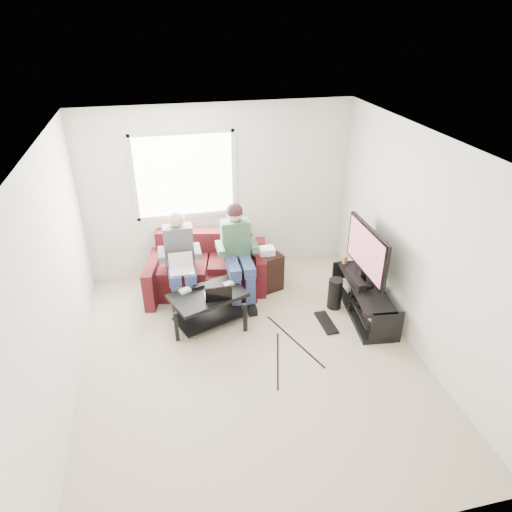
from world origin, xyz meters
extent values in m
plane|color=beige|center=(0.00, 0.00, 0.00)|extent=(4.50, 4.50, 0.00)
plane|color=white|center=(0.00, 0.00, 2.60)|extent=(4.50, 4.50, 0.00)
plane|color=silver|center=(0.00, 2.25, 1.30)|extent=(4.50, 0.00, 4.50)
plane|color=silver|center=(0.00, -2.25, 1.30)|extent=(4.50, 0.00, 4.50)
plane|color=silver|center=(-2.00, 0.00, 1.30)|extent=(0.00, 4.50, 4.50)
plane|color=silver|center=(2.00, 0.00, 1.30)|extent=(0.00, 4.50, 4.50)
cube|color=white|center=(-0.50, 2.24, 1.60)|extent=(1.40, 0.01, 1.20)
cube|color=silver|center=(-0.50, 2.23, 1.60)|extent=(1.48, 0.04, 1.28)
cube|color=#4F1318|center=(-0.30, 1.64, 0.20)|extent=(1.56, 1.05, 0.40)
cube|color=#4F1318|center=(-0.30, 1.97, 0.61)|extent=(1.44, 0.49, 0.41)
cube|color=#4F1318|center=(-1.09, 1.64, 0.29)|extent=(0.33, 0.88, 0.58)
cube|color=#4F1318|center=(0.49, 1.64, 0.29)|extent=(0.33, 0.88, 0.58)
cube|color=#4F1318|center=(-0.65, 1.62, 0.45)|extent=(0.79, 0.77, 0.10)
cube|color=#4F1318|center=(0.06, 1.62, 0.45)|extent=(0.79, 0.77, 0.10)
cube|color=navy|center=(-0.80, 1.22, 0.57)|extent=(0.16, 0.45, 0.14)
cube|color=navy|center=(-0.60, 1.22, 0.57)|extent=(0.16, 0.45, 0.14)
cube|color=navy|center=(-0.80, 1.04, 0.25)|extent=(0.13, 0.13, 0.50)
cube|color=navy|center=(-0.60, 1.04, 0.25)|extent=(0.13, 0.13, 0.50)
cube|color=#545559|center=(-0.70, 1.55, 0.85)|extent=(0.40, 0.22, 0.55)
sphere|color=#DFAD8B|center=(-0.70, 1.57, 1.22)|extent=(0.22, 0.22, 0.22)
cube|color=navy|center=(0.00, 1.22, 0.57)|extent=(0.16, 0.45, 0.14)
cube|color=navy|center=(0.20, 1.22, 0.57)|extent=(0.16, 0.45, 0.14)
cube|color=navy|center=(0.00, 1.04, 0.25)|extent=(0.13, 0.13, 0.50)
cube|color=navy|center=(0.20, 1.04, 0.25)|extent=(0.13, 0.13, 0.50)
cube|color=#494B4B|center=(0.10, 1.55, 0.85)|extent=(0.40, 0.22, 0.55)
sphere|color=#DFAD8B|center=(0.10, 1.57, 1.22)|extent=(0.22, 0.22, 0.22)
sphere|color=black|center=(0.10, 1.57, 1.26)|extent=(0.23, 0.23, 0.23)
cube|color=black|center=(-0.41, 0.80, 0.45)|extent=(1.09, 0.88, 0.05)
cube|color=black|center=(-0.41, 0.80, 0.10)|extent=(0.98, 0.77, 0.02)
cube|color=black|center=(-0.85, 0.55, 0.21)|extent=(0.05, 0.05, 0.42)
cube|color=black|center=(0.03, 0.55, 0.21)|extent=(0.05, 0.05, 0.42)
cube|color=black|center=(-0.85, 1.06, 0.21)|extent=(0.05, 0.05, 0.42)
cube|color=black|center=(0.03, 1.06, 0.21)|extent=(0.05, 0.05, 0.42)
cube|color=silver|center=(-0.69, 0.92, 0.49)|extent=(0.17, 0.14, 0.04)
cube|color=black|center=(-0.51, 0.98, 0.49)|extent=(0.16, 0.13, 0.04)
cube|color=gray|center=(-0.11, 0.95, 0.49)|extent=(0.16, 0.14, 0.04)
cube|color=black|center=(1.70, 0.58, 0.43)|extent=(0.56, 1.39, 0.04)
cube|color=black|center=(1.70, 0.58, 0.23)|extent=(0.52, 1.33, 0.03)
cube|color=black|center=(1.70, 0.58, 0.03)|extent=(0.56, 1.39, 0.06)
cube|color=black|center=(1.70, -0.08, 0.23)|extent=(0.41, 0.09, 0.45)
cube|color=black|center=(1.70, 1.23, 0.23)|extent=(0.41, 0.09, 0.45)
cube|color=black|center=(1.70, 0.68, 0.47)|extent=(0.12, 0.40, 0.04)
cube|color=black|center=(1.70, 0.68, 0.55)|extent=(0.06, 0.06, 0.12)
cube|color=black|center=(1.70, 0.68, 0.94)|extent=(0.05, 1.10, 0.65)
cube|color=#DE3467|center=(1.67, 0.68, 0.94)|extent=(0.01, 1.01, 0.58)
cube|color=black|center=(1.58, 0.68, 0.50)|extent=(0.12, 0.50, 0.10)
cylinder|color=#AF6D4B|center=(1.65, 1.21, 0.51)|extent=(0.08, 0.08, 0.12)
cube|color=silver|center=(1.70, 0.18, 0.27)|extent=(0.30, 0.22, 0.06)
cube|color=gray|center=(1.70, 0.88, 0.28)|extent=(0.34, 0.26, 0.08)
cube|color=black|center=(1.70, 0.53, 0.28)|extent=(0.38, 0.30, 0.07)
cylinder|color=black|center=(1.36, 0.80, 0.22)|extent=(0.20, 0.20, 0.45)
cube|color=black|center=(1.12, 0.45, 0.01)|extent=(0.18, 0.50, 0.03)
cube|color=black|center=(0.55, 1.51, 0.29)|extent=(0.38, 0.38, 0.57)
cube|color=silver|center=(0.55, 1.51, 0.62)|extent=(0.22, 0.18, 0.10)
camera|label=1|loc=(-0.88, -4.15, 3.75)|focal=32.00mm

